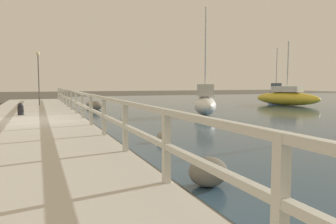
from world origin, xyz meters
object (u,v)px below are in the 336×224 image
(mooring_bollard, at_px, (21,109))
(sailboat_blue, at_px, (276,94))
(dock_lamp, at_px, (38,67))
(sailboat_yellow, at_px, (287,97))
(sailboat_white, at_px, (205,103))

(mooring_bollard, bearing_deg, sailboat_blue, 25.55)
(dock_lamp, bearing_deg, sailboat_yellow, -8.59)
(sailboat_blue, relative_size, sailboat_white, 0.93)
(sailboat_white, bearing_deg, sailboat_blue, 62.24)
(mooring_bollard, relative_size, dock_lamp, 0.16)
(sailboat_blue, distance_m, sailboat_white, 18.30)
(sailboat_white, relative_size, sailboat_yellow, 1.05)
(sailboat_blue, height_order, sailboat_white, sailboat_white)
(dock_lamp, relative_size, sailboat_yellow, 0.64)
(mooring_bollard, height_order, dock_lamp, dock_lamp)
(sailboat_blue, bearing_deg, dock_lamp, -157.68)
(sailboat_blue, bearing_deg, sailboat_white, -129.55)
(mooring_bollard, distance_m, sailboat_yellow, 19.07)
(mooring_bollard, distance_m, dock_lamp, 7.31)
(sailboat_blue, bearing_deg, sailboat_yellow, -112.68)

